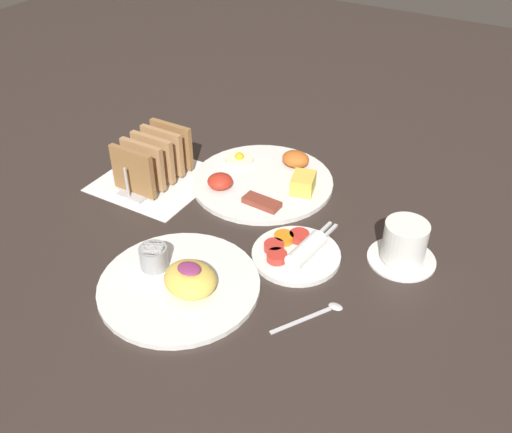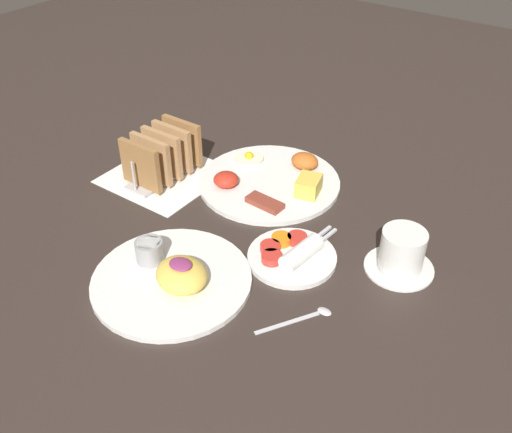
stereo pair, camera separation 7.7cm
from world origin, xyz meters
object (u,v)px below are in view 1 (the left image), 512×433
plate_foreground (180,281)px  coffee_cup (404,244)px  plate_breakfast (265,179)px  toast_rack (153,159)px  plate_condiments (296,252)px

plate_foreground → coffee_cup: bearing=40.6°
plate_breakfast → coffee_cup: (0.33, -0.09, 0.03)m
coffee_cup → toast_rack: bearing=-178.5°
plate_foreground → coffee_cup: coffee_cup is taller
plate_breakfast → plate_condiments: 0.24m
plate_breakfast → plate_condiments: plate_breakfast is taller
plate_breakfast → coffee_cup: coffee_cup is taller
plate_condiments → toast_rack: size_ratio=0.95×
toast_rack → coffee_cup: size_ratio=1.50×
plate_breakfast → plate_foreground: 0.35m
plate_condiments → coffee_cup: coffee_cup is taller
plate_foreground → coffee_cup: 0.39m
plate_condiments → coffee_cup: 0.19m
plate_breakfast → toast_rack: bearing=-152.7°
plate_condiments → toast_rack: (-0.37, 0.07, 0.04)m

